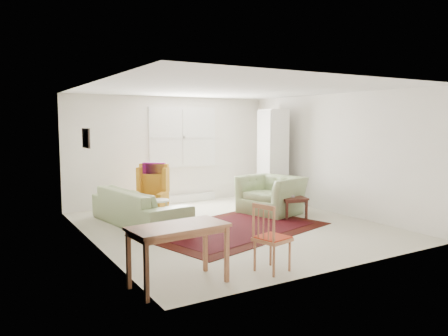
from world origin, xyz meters
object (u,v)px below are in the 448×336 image
stool (159,212)px  desk_chair (272,237)px  sofa (140,200)px  desk (179,255)px  cabinet (273,156)px  wingback_chair (150,191)px  armchair (271,191)px  coffee_table (292,207)px

stool → desk_chair: size_ratio=0.54×
sofa → desk: bearing=159.5°
desk → desk_chair: size_ratio=1.28×
cabinet → desk_chair: cabinet is taller
desk → wingback_chair: bearing=74.1°
armchair → cabinet: size_ratio=0.54×
coffee_table → sofa: bearing=161.1°
armchair → desk_chair: (-2.17, -2.93, -0.02)m
desk → desk_chair: (1.24, -0.16, 0.09)m
sofa → coffee_table: bearing=-117.6°
sofa → stool: size_ratio=4.79×
sofa → stool: sofa is taller
sofa → desk: 3.26m
sofa → armchair: 2.77m
wingback_chair → coffee_table: (2.48, -1.41, -0.34)m
armchair → desk_chair: 3.64m
sofa → cabinet: size_ratio=1.05×
cabinet → desk: cabinet is taller
coffee_table → desk_chair: (-2.27, -2.38, 0.24)m
cabinet → desk: 5.68m
armchair → stool: (-2.45, 0.18, -0.22)m
coffee_table → wingback_chair: bearing=150.3°
desk → coffee_table: bearing=32.2°
armchair → wingback_chair: bearing=-126.8°
sofa → wingback_chair: size_ratio=2.13×
armchair → coffee_table: 0.62m
cabinet → desk: size_ratio=1.94×
armchair → coffee_table: (0.11, -0.55, -0.26)m
coffee_table → desk_chair: size_ratio=0.57×
coffee_table → stool: size_ratio=1.05×
stool → desk_chair: bearing=-84.8°
sofa → wingback_chair: wingback_chair is taller
wingback_chair → desk_chair: bearing=-46.6°
desk_chair → wingback_chair: bearing=-10.2°
desk → desk_chair: bearing=-7.4°
cabinet → desk: bearing=-123.3°
armchair → desk: size_ratio=1.05×
wingback_chair → stool: size_ratio=2.25×
cabinet → coffee_table: bearing=-98.7°
armchair → coffee_table: size_ratio=2.34×
cabinet → desk_chair: (-2.95, -3.93, -0.66)m
cabinet → desk_chair: 4.96m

